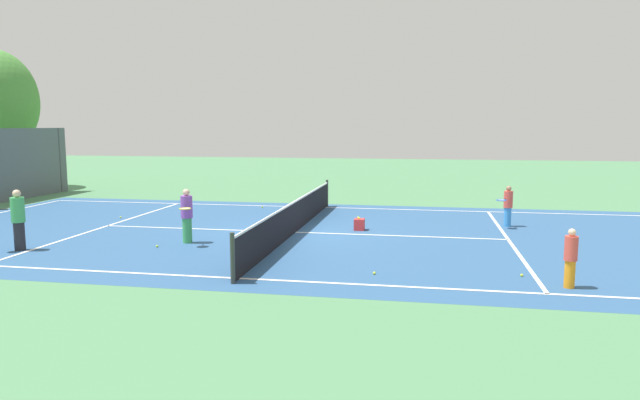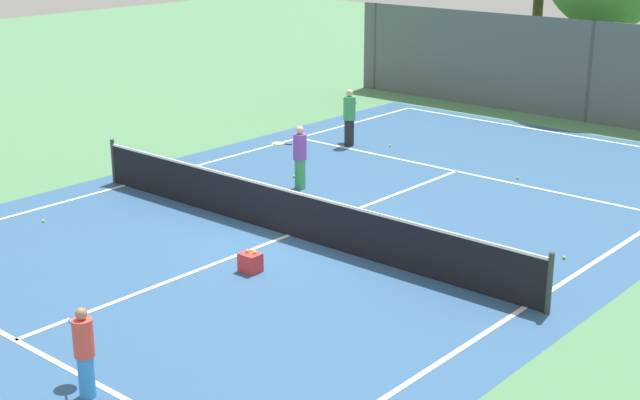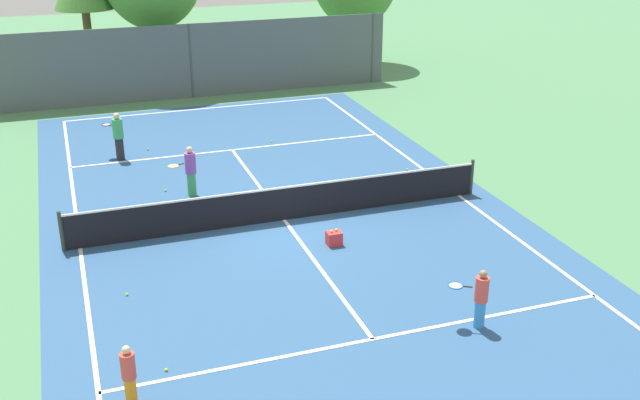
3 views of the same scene
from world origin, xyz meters
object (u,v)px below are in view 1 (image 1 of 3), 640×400
Objects in this scene: tennis_ball_0 at (121,217)px; tennis_ball_3 at (297,217)px; tennis_ball_1 at (24,241)px; player_1 at (571,258)px; tennis_ball_7 at (157,246)px; ball_crate at (359,224)px; tennis_ball_2 at (522,275)px; tennis_ball_5 at (374,273)px; tennis_ball_6 at (262,207)px; tennis_ball_4 at (267,219)px; player_3 at (187,215)px; player_0 at (18,219)px; player_2 at (508,206)px.

tennis_ball_0 and tennis_ball_3 have the same top height.
tennis_ball_0 and tennis_ball_1 have the same top height.
player_1 is 10.42m from tennis_ball_7.
ball_crate is at bearing 41.13° from player_1.
player_1 reaches higher than tennis_ball_2.
player_1 is 4.11m from tennis_ball_5.
tennis_ball_7 is at bearing 174.54° from tennis_ball_6.
tennis_ball_0 is 1.00× the size of tennis_ball_7.
tennis_ball_2 is 9.47m from tennis_ball_7.
tennis_ball_1 and tennis_ball_2 have the same top height.
tennis_ball_5 is (-6.75, -4.41, 0.00)m from tennis_ball_4.
tennis_ball_1 and tennis_ball_7 have the same top height.
tennis_ball_6 is at bearing -1.30° from player_3.
tennis_ball_6 is at bearing 46.66° from ball_crate.
tennis_ball_0 and tennis_ball_6 have the same top height.
tennis_ball_6 is (2.83, 0.98, 0.00)m from tennis_ball_4.
player_3 is 1.20m from tennis_ball_7.
player_0 is at bearing 137.48° from tennis_ball_3.
player_2 is at bearing -86.86° from tennis_ball_0.
player_3 is at bearing 65.67° from tennis_ball_5.
player_2 is 7.30m from tennis_ball_3.
ball_crate reaches higher than tennis_ball_2.
player_1 is 18.84× the size of tennis_ball_5.
tennis_ball_2 and tennis_ball_7 have the same top height.
tennis_ball_5 is (-6.18, -9.70, 0.00)m from tennis_ball_0.
tennis_ball_2 is (-5.77, -12.94, 0.00)m from tennis_ball_0.
player_1 is 14.45m from tennis_ball_1.
player_0 is 1.44m from tennis_ball_1.
tennis_ball_7 is at bearing -89.97° from tennis_ball_1.
player_3 reaches higher than tennis_ball_2.
tennis_ball_3 is at bearing -137.69° from tennis_ball_6.
player_2 is at bearing -28.71° from tennis_ball_5.
player_1 reaches higher than tennis_ball_0.
tennis_ball_7 is at bearing -140.78° from tennis_ball_0.
tennis_ball_6 is (9.91, 9.43, -0.60)m from player_1.
tennis_ball_2 is at bearing 175.13° from player_2.
ball_crate is 6.52m from tennis_ball_2.
tennis_ball_7 is (1.80, 6.13, 0.00)m from tennis_ball_5.
tennis_ball_6 is (7.79, -4.85, 0.00)m from tennis_ball_1.
player_3 is 5.46m from ball_crate.
tennis_ball_5 is 10.99m from tennis_ball_6.
tennis_ball_5 is (-7.47, -3.47, 0.00)m from tennis_ball_3.
tennis_ball_4 is (1.35, 3.45, -0.15)m from ball_crate.
player_2 is 6.57m from tennis_ball_2.
ball_crate is at bearing -129.53° from tennis_ball_3.
tennis_ball_5 is (-6.92, 3.79, -0.67)m from player_2.
tennis_ball_0 and tennis_ball_7 have the same top height.
player_3 is 23.45× the size of tennis_ball_3.
ball_crate is 6.31m from tennis_ball_7.
player_3 is at bearing 122.19° from ball_crate.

